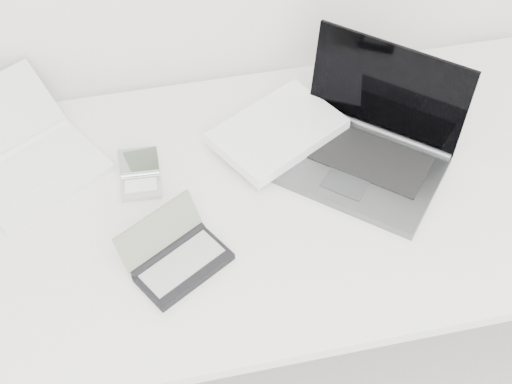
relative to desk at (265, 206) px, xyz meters
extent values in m
cube|color=white|center=(0.00, 0.00, 0.03)|extent=(1.60, 0.80, 0.03)
cylinder|color=silver|center=(0.75, 0.35, -0.33)|extent=(0.04, 0.04, 0.70)
cube|color=#5B5D60|center=(0.22, 0.02, 0.06)|extent=(0.44, 0.43, 0.02)
cube|color=black|center=(0.24, 0.05, 0.07)|extent=(0.32, 0.30, 0.00)
cube|color=black|center=(0.31, 0.13, 0.18)|extent=(0.30, 0.27, 0.23)
cylinder|color=#5B5D60|center=(0.30, 0.12, 0.07)|extent=(0.29, 0.25, 0.02)
cube|color=#3C3F42|center=(0.18, -0.03, 0.07)|extent=(0.11, 0.11, 0.00)
cube|color=white|center=(0.06, 0.15, 0.08)|extent=(0.35, 0.31, 0.03)
cube|color=white|center=(0.06, 0.15, 0.10)|extent=(0.34, 0.30, 0.00)
cube|color=white|center=(-0.49, 0.15, 0.06)|extent=(0.34, 0.31, 0.02)
cube|color=silver|center=(-0.50, 0.17, 0.07)|extent=(0.27, 0.22, 0.00)
cylinder|color=white|center=(-0.54, 0.23, 0.07)|extent=(0.25, 0.16, 0.02)
cube|color=#BBBBC0|center=(-0.27, 0.07, 0.05)|extent=(0.09, 0.07, 0.01)
cube|color=silver|center=(-0.27, 0.07, 0.06)|extent=(0.07, 0.04, 0.00)
cube|color=#9AA89B|center=(-0.27, 0.12, 0.09)|extent=(0.09, 0.04, 0.06)
cylinder|color=#BBBBC0|center=(-0.27, 0.10, 0.06)|extent=(0.09, 0.02, 0.01)
cube|color=black|center=(-0.21, -0.16, 0.06)|extent=(0.21, 0.18, 0.02)
cube|color=gray|center=(-0.21, -0.16, 0.07)|extent=(0.18, 0.15, 0.00)
cube|color=slate|center=(-0.24, -0.10, 0.10)|extent=(0.19, 0.14, 0.08)
cylinder|color=black|center=(-0.23, -0.12, 0.06)|extent=(0.17, 0.11, 0.02)
camera|label=1|loc=(-0.23, -0.99, 1.27)|focal=50.00mm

